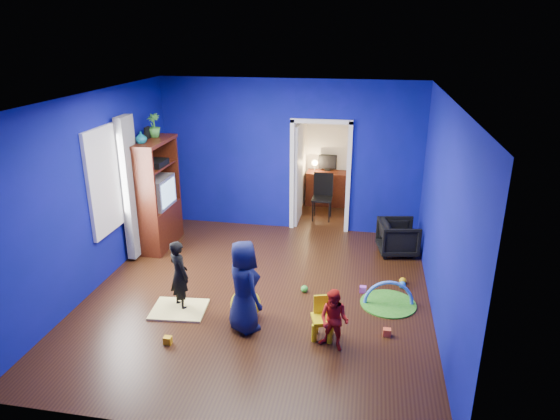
% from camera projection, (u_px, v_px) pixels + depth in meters
% --- Properties ---
extents(floor, '(5.00, 5.50, 0.01)m').
position_uv_depth(floor, '(259.00, 294.00, 7.47)').
color(floor, black).
rests_on(floor, ground).
extents(ceiling, '(5.00, 5.50, 0.01)m').
position_uv_depth(ceiling, '(256.00, 98.00, 6.47)').
color(ceiling, white).
rests_on(ceiling, wall_back).
extents(wall_back, '(5.00, 0.02, 2.90)m').
position_uv_depth(wall_back, '(289.00, 156.00, 9.51)').
color(wall_back, navy).
rests_on(wall_back, floor).
extents(wall_front, '(5.00, 0.02, 2.90)m').
position_uv_depth(wall_front, '(189.00, 304.00, 4.43)').
color(wall_front, navy).
rests_on(wall_front, floor).
extents(wall_left, '(0.02, 5.50, 2.90)m').
position_uv_depth(wall_left, '(93.00, 193.00, 7.39)').
color(wall_left, navy).
rests_on(wall_left, floor).
extents(wall_right, '(0.02, 5.50, 2.90)m').
position_uv_depth(wall_right, '(443.00, 215.00, 6.54)').
color(wall_right, navy).
rests_on(wall_right, floor).
extents(alcove, '(1.00, 1.75, 2.50)m').
position_uv_depth(alcove, '(325.00, 157.00, 10.28)').
color(alcove, silver).
rests_on(alcove, floor).
extents(armchair, '(0.77, 0.75, 0.60)m').
position_uv_depth(armchair, '(398.00, 237.00, 8.73)').
color(armchair, black).
rests_on(armchair, floor).
extents(child_black, '(0.44, 0.43, 1.02)m').
position_uv_depth(child_black, '(179.00, 275.00, 6.96)').
color(child_black, black).
rests_on(child_black, floor).
extents(child_navy, '(0.71, 0.72, 1.25)m').
position_uv_depth(child_navy, '(244.00, 286.00, 6.42)').
color(child_navy, '#0E1635').
rests_on(child_navy, floor).
extents(toddler_red, '(0.47, 0.42, 0.80)m').
position_uv_depth(toddler_red, '(334.00, 320.00, 6.09)').
color(toddler_red, red).
rests_on(toddler_red, floor).
extents(vase, '(0.20, 0.20, 0.20)m').
position_uv_depth(vase, '(141.00, 138.00, 8.19)').
color(vase, '#0C5C63').
rests_on(vase, tv_armoire).
extents(potted_plant, '(0.24, 0.24, 0.41)m').
position_uv_depth(potted_plant, '(154.00, 125.00, 8.64)').
color(potted_plant, '#37832F').
rests_on(potted_plant, tv_armoire).
extents(tv_armoire, '(0.58, 1.14, 1.96)m').
position_uv_depth(tv_armoire, '(154.00, 194.00, 8.84)').
color(tv_armoire, '#3B1309').
rests_on(tv_armoire, floor).
extents(crt_tv, '(0.46, 0.70, 0.54)m').
position_uv_depth(crt_tv, '(156.00, 192.00, 8.82)').
color(crt_tv, silver).
rests_on(crt_tv, tv_armoire).
extents(yellow_blanket, '(0.80, 0.67, 0.03)m').
position_uv_depth(yellow_blanket, '(179.00, 309.00, 7.04)').
color(yellow_blanket, '#F2E07A').
rests_on(yellow_blanket, floor).
extents(hopper_ball, '(0.42, 0.42, 0.42)m').
position_uv_depth(hopper_ball, '(246.00, 304.00, 6.80)').
color(hopper_ball, yellow).
rests_on(hopper_ball, floor).
extents(kid_chair, '(0.35, 0.35, 0.50)m').
position_uv_depth(kid_chair, '(323.00, 321.00, 6.35)').
color(kid_chair, yellow).
rests_on(kid_chair, floor).
extents(play_mat, '(0.80, 0.80, 0.02)m').
position_uv_depth(play_mat, '(388.00, 304.00, 7.20)').
color(play_mat, green).
rests_on(play_mat, floor).
extents(toy_arch, '(0.72, 0.14, 0.72)m').
position_uv_depth(toy_arch, '(388.00, 303.00, 7.20)').
color(toy_arch, '#3F8CD8').
rests_on(toy_arch, floor).
extents(window_left, '(0.03, 0.95, 1.55)m').
position_uv_depth(window_left, '(105.00, 180.00, 7.68)').
color(window_left, white).
rests_on(window_left, wall_left).
extents(curtain, '(0.14, 0.42, 2.40)m').
position_uv_depth(curtain, '(130.00, 188.00, 8.27)').
color(curtain, slate).
rests_on(curtain, floor).
extents(doorway, '(1.16, 0.10, 2.10)m').
position_uv_depth(doorway, '(320.00, 178.00, 9.54)').
color(doorway, white).
rests_on(doorway, floor).
extents(study_desk, '(0.88, 0.44, 0.75)m').
position_uv_depth(study_desk, '(326.00, 188.00, 11.17)').
color(study_desk, '#3D140A').
rests_on(study_desk, floor).
extents(desk_monitor, '(0.40, 0.05, 0.32)m').
position_uv_depth(desk_monitor, '(328.00, 162.00, 11.08)').
color(desk_monitor, black).
rests_on(desk_monitor, study_desk).
extents(desk_lamp, '(0.14, 0.14, 0.14)m').
position_uv_depth(desk_lamp, '(315.00, 163.00, 11.08)').
color(desk_lamp, '#FFD88C').
rests_on(desk_lamp, study_desk).
extents(folding_chair, '(0.40, 0.40, 0.92)m').
position_uv_depth(folding_chair, '(322.00, 198.00, 10.25)').
color(folding_chair, black).
rests_on(folding_chair, floor).
extents(book_shelf, '(0.88, 0.24, 0.04)m').
position_uv_depth(book_shelf, '(329.00, 114.00, 10.70)').
color(book_shelf, white).
rests_on(book_shelf, study_desk).
extents(toy_0, '(0.10, 0.08, 0.10)m').
position_uv_depth(toy_0, '(387.00, 332.00, 6.45)').
color(toy_0, '#F35728').
rests_on(toy_0, floor).
extents(toy_1, '(0.11, 0.11, 0.11)m').
position_uv_depth(toy_1, '(402.00, 285.00, 7.64)').
color(toy_1, '#2384C7').
rests_on(toy_1, floor).
extents(toy_2, '(0.10, 0.08, 0.10)m').
position_uv_depth(toy_2, '(168.00, 340.00, 6.29)').
color(toy_2, '#F0A80C').
rests_on(toy_2, floor).
extents(toy_3, '(0.11, 0.11, 0.11)m').
position_uv_depth(toy_3, '(304.00, 289.00, 7.52)').
color(toy_3, green).
rests_on(toy_3, floor).
extents(toy_4, '(0.10, 0.08, 0.10)m').
position_uv_depth(toy_4, '(363.00, 289.00, 7.51)').
color(toy_4, '#B744B7').
rests_on(toy_4, floor).
extents(toy_5, '(0.11, 0.11, 0.11)m').
position_uv_depth(toy_5, '(403.00, 281.00, 7.76)').
color(toy_5, '#ECAD0C').
rests_on(toy_5, floor).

